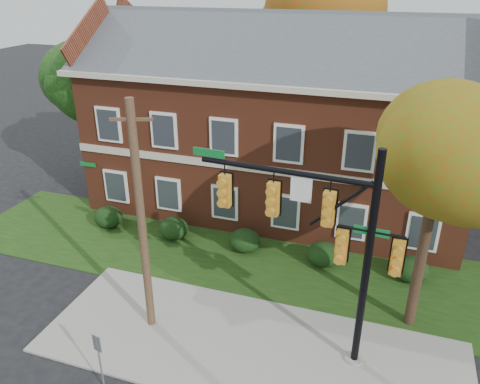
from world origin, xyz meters
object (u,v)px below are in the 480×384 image
(tree_far_rear, at_px, (334,18))
(utility_pole, at_px, (142,223))
(apartment_building, at_px, (278,112))
(hedge_center, at_px, (245,241))
(hedge_far_left, at_px, (108,217))
(hedge_left, at_px, (173,228))
(hedge_right, at_px, (324,254))
(tree_near_right, at_px, (451,147))
(traffic_signal, at_px, (324,233))
(sign_post, at_px, (99,353))
(hedge_far_right, at_px, (411,269))
(tree_left_rear, at_px, (93,70))

(tree_far_rear, height_order, utility_pole, tree_far_rear)
(apartment_building, xyz_separation_m, hedge_center, (0.00, -5.25, -4.46))
(hedge_far_left, height_order, tree_far_rear, tree_far_rear)
(apartment_building, relative_size, hedge_left, 13.43)
(hedge_left, bearing_deg, apartment_building, 56.33)
(tree_far_rear, bearing_deg, hedge_right, -80.64)
(tree_near_right, distance_m, utility_pole, 9.63)
(hedge_far_left, bearing_deg, traffic_signal, -24.82)
(hedge_left, height_order, tree_near_right, tree_near_right)
(apartment_building, relative_size, sign_post, 9.42)
(apartment_building, bearing_deg, utility_pole, -98.42)
(hedge_far_right, relative_size, sign_post, 0.70)
(hedge_far_right, xyz_separation_m, tree_near_right, (0.22, -2.83, 6.14))
(hedge_right, xyz_separation_m, tree_far_rear, (-2.16, 13.09, 8.32))
(hedge_far_right, xyz_separation_m, sign_post, (-8.65, -8.61, 0.83))
(traffic_signal, relative_size, sign_post, 3.61)
(hedge_center, relative_size, hedge_right, 1.00)
(hedge_right, xyz_separation_m, tree_left_rear, (-13.23, 4.14, 6.16))
(traffic_signal, bearing_deg, tree_near_right, 39.59)
(tree_near_right, distance_m, tree_left_rear, 18.33)
(hedge_far_left, relative_size, tree_far_rear, 0.12)
(sign_post, bearing_deg, hedge_left, 114.37)
(tree_left_rear, bearing_deg, hedge_far_right, -13.89)
(apartment_building, height_order, tree_left_rear, apartment_building)
(hedge_right, distance_m, traffic_signal, 6.49)
(sign_post, bearing_deg, hedge_far_right, 57.12)
(hedge_far_right, distance_m, tree_left_rear, 18.30)
(hedge_center, distance_m, hedge_right, 3.50)
(utility_pole, bearing_deg, tree_far_rear, 62.30)
(tree_near_right, bearing_deg, hedge_right, 142.72)
(hedge_far_left, relative_size, tree_left_rear, 0.16)
(hedge_center, distance_m, tree_far_rear, 15.57)
(tree_far_rear, bearing_deg, tree_near_right, -69.73)
(tree_left_rear, distance_m, utility_pole, 12.99)
(tree_near_right, bearing_deg, sign_post, -146.91)
(apartment_building, height_order, hedge_far_left, apartment_building)
(tree_left_rear, bearing_deg, utility_pole, -50.44)
(apartment_building, relative_size, utility_pole, 2.32)
(hedge_center, xyz_separation_m, traffic_signal, (4.06, -5.11, 3.95))
(hedge_center, xyz_separation_m, tree_far_rear, (1.34, 13.09, 8.32))
(tree_left_rear, height_order, utility_pole, tree_left_rear)
(hedge_right, height_order, sign_post, sign_post)
(hedge_right, height_order, tree_left_rear, tree_left_rear)
(tree_near_right, xyz_separation_m, tree_far_rear, (-5.88, 15.93, 2.17))
(hedge_far_left, height_order, hedge_right, same)
(hedge_left, height_order, tree_far_rear, tree_far_rear)
(tree_far_rear, relative_size, sign_post, 5.77)
(traffic_signal, bearing_deg, utility_pole, -170.42)
(apartment_building, bearing_deg, tree_far_rear, 80.29)
(hedge_far_left, bearing_deg, hedge_left, 0.00)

